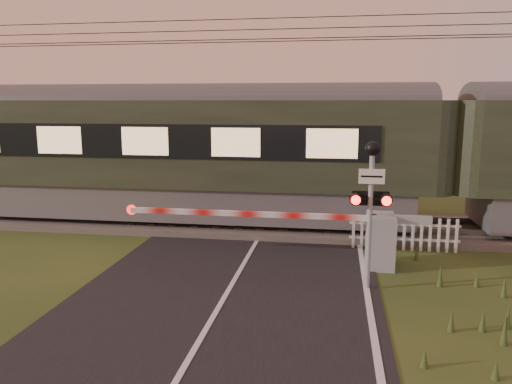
% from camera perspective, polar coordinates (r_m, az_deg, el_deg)
% --- Properties ---
extents(ground, '(160.00, 160.00, 0.00)m').
position_cam_1_polar(ground, '(9.23, -4.70, -13.79)').
color(ground, '#253D17').
rests_on(ground, ground).
extents(road, '(6.00, 140.00, 0.03)m').
position_cam_1_polar(road, '(9.01, -4.95, -14.33)').
color(road, black).
rests_on(road, ground).
extents(track_bed, '(140.00, 3.40, 0.39)m').
position_cam_1_polar(track_bed, '(15.27, 1.10, -3.74)').
color(track_bed, '#47423D').
rests_on(track_bed, ground).
extents(overhead_wires, '(120.00, 0.62, 0.62)m').
position_cam_1_polar(overhead_wires, '(14.95, 1.18, 17.81)').
color(overhead_wires, black).
rests_on(overhead_wires, ground).
extents(train, '(42.65, 2.94, 3.97)m').
position_cam_1_polar(train, '(15.07, 20.99, 3.91)').
color(train, slate).
rests_on(train, ground).
extents(boom_gate, '(7.24, 0.95, 1.26)m').
position_cam_1_polar(boom_gate, '(11.82, 12.48, -5.04)').
color(boom_gate, gray).
rests_on(boom_gate, ground).
extents(crossing_signal, '(0.77, 0.34, 3.01)m').
position_cam_1_polar(crossing_signal, '(10.06, 13.01, 0.35)').
color(crossing_signal, gray).
rests_on(crossing_signal, ground).
extents(picket_fence, '(2.76, 0.07, 0.87)m').
position_cam_1_polar(picket_fence, '(13.32, 16.58, -4.60)').
color(picket_fence, silver).
rests_on(picket_fence, ground).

